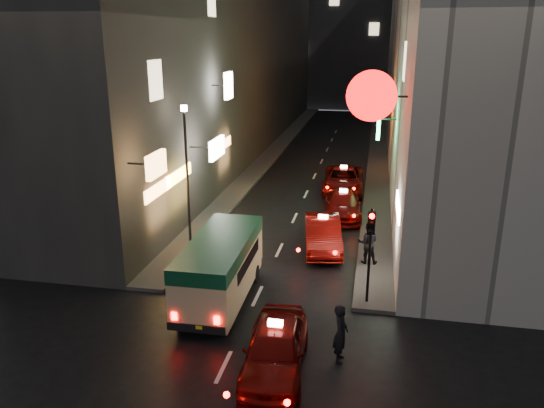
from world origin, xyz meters
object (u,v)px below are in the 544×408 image
Objects in this scene: pedestrian_crossing at (341,330)px; traffic_light at (371,236)px; lamp_post at (187,166)px; minibus at (220,263)px; taxi_near at (275,345)px.

pedestrian_crossing is 0.59× the size of traffic_light.
lamp_post reaches higher than traffic_light.
minibus is 1.03× the size of taxi_near.
lamp_post reaches higher than minibus.
taxi_near is 0.88× the size of lamp_post.
taxi_near is at bearing 115.24° from pedestrian_crossing.
taxi_near is 2.65× the size of pedestrian_crossing.
lamp_post is at bearing 120.39° from minibus.
lamp_post reaches higher than pedestrian_crossing.
lamp_post reaches higher than taxi_near.
lamp_post is (-8.20, 4.53, 1.04)m from traffic_light.
taxi_near is at bearing -54.16° from minibus.
minibus reaches higher than pedestrian_crossing.
pedestrian_crossing is 3.92m from traffic_light.
pedestrian_crossing is at bearing -32.77° from minibus.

